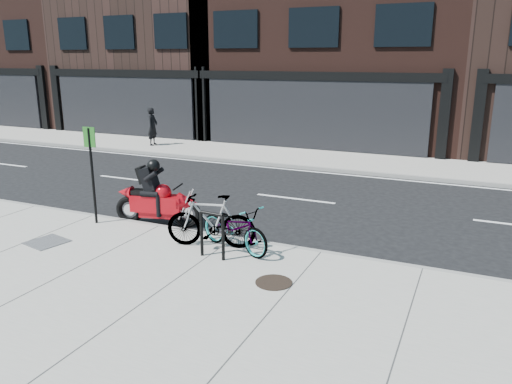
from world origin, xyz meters
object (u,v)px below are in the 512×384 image
at_px(manhole_cover, 274,282).
at_px(pedestrian, 153,127).
at_px(bicycle_front, 235,227).
at_px(utility_grate, 47,242).
at_px(bike_rack, 212,231).
at_px(bicycle_rear, 211,221).
at_px(sign_post, 92,167).
at_px(motorcycle, 161,199).

bearing_deg(manhole_cover, pedestrian, 133.28).
height_order(bicycle_front, utility_grate, bicycle_front).
relative_size(bike_rack, bicycle_front, 0.51).
relative_size(pedestrian, manhole_cover, 2.57).
height_order(pedestrian, utility_grate, pedestrian).
bearing_deg(bicycle_rear, manhole_cover, 44.77).
height_order(bicycle_front, bicycle_rear, bicycle_rear).
distance_m(manhole_cover, utility_grate, 5.24).
bearing_deg(utility_grate, manhole_cover, 1.66).
bearing_deg(bicycle_front, pedestrian, 62.65).
height_order(manhole_cover, sign_post, sign_post).
xyz_separation_m(bicycle_rear, sign_post, (-3.30, 0.24, 0.81)).
bearing_deg(manhole_cover, sign_post, 165.57).
distance_m(bicycle_rear, pedestrian, 13.29).
xyz_separation_m(pedestrian, manhole_cover, (10.52, -11.17, -0.84)).
height_order(bike_rack, motorcycle, motorcycle).
relative_size(utility_grate, sign_post, 0.32).
xyz_separation_m(bike_rack, manhole_cover, (1.55, -0.57, -0.55)).
distance_m(bicycle_front, motorcycle, 2.72).
bearing_deg(pedestrian, motorcycle, -152.62).
bearing_deg(bike_rack, pedestrian, 130.23).
height_order(bike_rack, sign_post, sign_post).
bearing_deg(sign_post, utility_grate, -98.35).
relative_size(bicycle_front, manhole_cover, 2.84).
bearing_deg(pedestrian, bicycle_front, -146.66).
relative_size(manhole_cover, sign_post, 0.28).
relative_size(pedestrian, sign_post, 0.73).
height_order(bicycle_front, motorcycle, motorcycle).
relative_size(bike_rack, manhole_cover, 1.44).
height_order(bike_rack, pedestrian, pedestrian).
bearing_deg(bicycle_front, sign_post, 107.22).
distance_m(bicycle_front, sign_post, 3.94).
xyz_separation_m(manhole_cover, sign_post, (-5.17, 1.33, 1.38)).
xyz_separation_m(bicycle_front, utility_grate, (-3.90, -1.28, -0.48)).
xyz_separation_m(bicycle_front, bicycle_rear, (-0.53, -0.04, 0.08)).
distance_m(bicycle_front, utility_grate, 4.14).
distance_m(bicycle_rear, utility_grate, 3.63).
bearing_deg(sign_post, bicycle_front, -8.76).
xyz_separation_m(motorcycle, pedestrian, (-6.67, 9.01, 0.31)).
bearing_deg(sign_post, motorcycle, 26.17).
xyz_separation_m(bicycle_rear, pedestrian, (-8.65, 10.08, 0.28)).
xyz_separation_m(utility_grate, sign_post, (0.07, 1.48, 1.38)).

